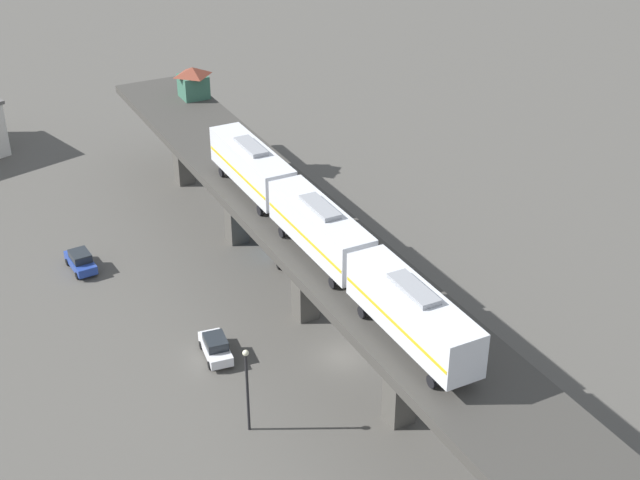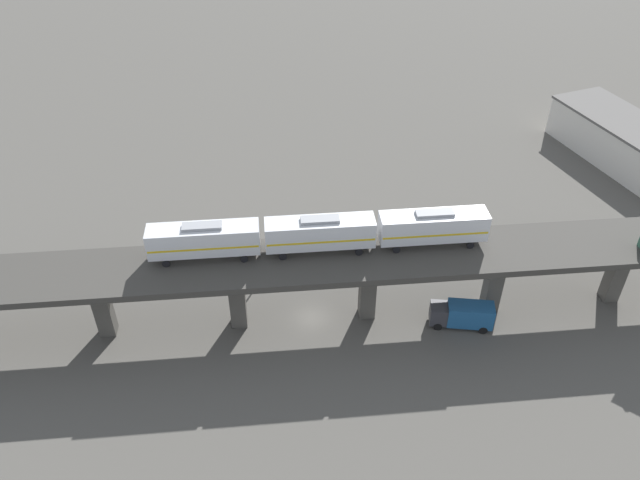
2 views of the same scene
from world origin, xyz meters
name	(u,v)px [view 2 (image 2 of 2)]	position (x,y,z in m)	size (l,w,h in m)	color
ground_plane	(312,318)	(0.00, 0.00, 0.00)	(400.00, 400.00, 0.00)	#4C4944
elevated_viaduct	(309,268)	(-0.06, -0.19, 7.66)	(36.59, 90.05, 8.98)	#393733
subway_train	(320,232)	(-0.99, 1.49, 11.52)	(14.23, 36.23, 4.45)	silver
street_car_white	(342,262)	(-7.03, 7.18, 0.94)	(3.51, 4.75, 1.89)	silver
street_car_blue	(467,226)	(-7.14, 26.53, 0.94)	(2.81, 4.71, 1.89)	#233D93
delivery_truck	(463,314)	(8.10, 15.48, 1.76)	(5.52, 7.37, 3.20)	#333338
street_lamp	(269,241)	(-10.92, -1.19, 4.11)	(0.44, 0.44, 6.94)	black
warehouse_building	(630,145)	(-12.29, 60.86, 3.41)	(28.93, 11.30, 6.80)	beige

